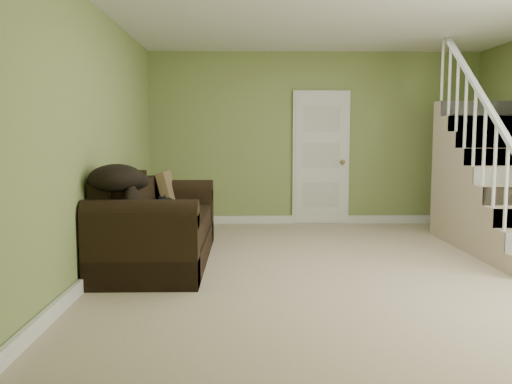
{
  "coord_description": "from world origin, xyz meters",
  "views": [
    {
      "loc": [
        -1.05,
        -5.51,
        1.35
      ],
      "look_at": [
        -0.94,
        0.17,
        0.76
      ],
      "focal_mm": 38.0,
      "sensor_mm": 36.0,
      "label": 1
    }
  ],
  "objects_px": {
    "sofa": "(155,229)",
    "cat": "(167,204)",
    "banana": "(175,221)",
    "side_table": "(156,216)"
  },
  "relations": [
    {
      "from": "cat",
      "to": "banana",
      "type": "relative_size",
      "value": 2.49
    },
    {
      "from": "sofa",
      "to": "cat",
      "type": "relative_size",
      "value": 5.47
    },
    {
      "from": "side_table",
      "to": "cat",
      "type": "height_order",
      "value": "side_table"
    },
    {
      "from": "side_table",
      "to": "banana",
      "type": "xyz_separation_m",
      "value": [
        0.5,
        -1.89,
        0.24
      ]
    },
    {
      "from": "side_table",
      "to": "banana",
      "type": "bearing_deg",
      "value": -75.16
    },
    {
      "from": "sofa",
      "to": "side_table",
      "type": "distance_m",
      "value": 1.38
    },
    {
      "from": "cat",
      "to": "side_table",
      "type": "bearing_deg",
      "value": 119.3
    },
    {
      "from": "cat",
      "to": "banana",
      "type": "distance_m",
      "value": 0.87
    },
    {
      "from": "side_table",
      "to": "cat",
      "type": "relative_size",
      "value": 1.82
    },
    {
      "from": "side_table",
      "to": "banana",
      "type": "distance_m",
      "value": 1.97
    }
  ]
}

